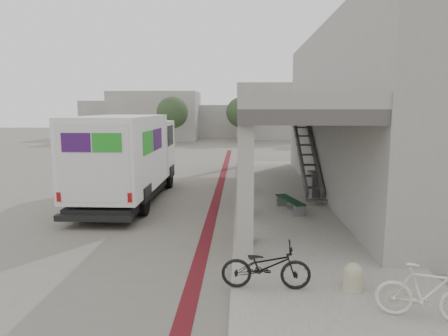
{
  "coord_description": "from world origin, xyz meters",
  "views": [
    {
      "loc": [
        1.98,
        -12.69,
        3.72
      ],
      "look_at": [
        1.4,
        1.19,
        1.6
      ],
      "focal_mm": 32.0,
      "sensor_mm": 36.0,
      "label": 1
    }
  ],
  "objects_px": {
    "utility_cabinet": "(315,184)",
    "bicycle_cream": "(427,293)",
    "fedex_truck": "(128,156)",
    "bench": "(290,202)",
    "bicycle_black": "(266,266)"
  },
  "relations": [
    {
      "from": "utility_cabinet",
      "to": "bicycle_cream",
      "type": "xyz_separation_m",
      "value": [
        0.14,
        -9.62,
        -0.02
      ]
    },
    {
      "from": "bench",
      "to": "bicycle_black",
      "type": "height_order",
      "value": "bicycle_black"
    },
    {
      "from": "bench",
      "to": "utility_cabinet",
      "type": "xyz_separation_m",
      "value": [
        1.28,
        2.4,
        0.21
      ]
    },
    {
      "from": "fedex_truck",
      "to": "bicycle_black",
      "type": "height_order",
      "value": "fedex_truck"
    },
    {
      "from": "bicycle_cream",
      "to": "fedex_truck",
      "type": "bearing_deg",
      "value": 57.08
    },
    {
      "from": "bicycle_black",
      "to": "bicycle_cream",
      "type": "bearing_deg",
      "value": -111.33
    },
    {
      "from": "fedex_truck",
      "to": "bench",
      "type": "bearing_deg",
      "value": -15.67
    },
    {
      "from": "bicycle_black",
      "to": "fedex_truck",
      "type": "bearing_deg",
      "value": 33.69
    },
    {
      "from": "utility_cabinet",
      "to": "bicycle_black",
      "type": "height_order",
      "value": "utility_cabinet"
    },
    {
      "from": "fedex_truck",
      "to": "bicycle_cream",
      "type": "distance_m",
      "value": 11.83
    },
    {
      "from": "utility_cabinet",
      "to": "fedex_truck",
      "type": "bearing_deg",
      "value": 173.38
    },
    {
      "from": "bench",
      "to": "bicycle_cream",
      "type": "distance_m",
      "value": 7.36
    },
    {
      "from": "bicycle_black",
      "to": "bicycle_cream",
      "type": "relative_size",
      "value": 1.08
    },
    {
      "from": "bench",
      "to": "fedex_truck",
      "type": "bearing_deg",
      "value": 147.34
    },
    {
      "from": "bench",
      "to": "utility_cabinet",
      "type": "bearing_deg",
      "value": 45.04
    }
  ]
}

